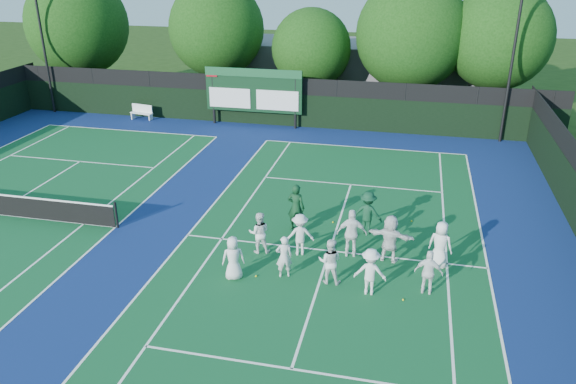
# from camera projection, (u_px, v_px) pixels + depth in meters

# --- Properties ---
(ground) EXTENTS (120.00, 120.00, 0.00)m
(ground) POSITION_uv_depth(u_px,v_px,m) (325.00, 265.00, 19.43)
(ground) COLOR #1D370F
(ground) RESTS_ON ground
(court_apron) EXTENTS (34.00, 32.00, 0.01)m
(court_apron) POSITION_uv_depth(u_px,v_px,m) (175.00, 234.00, 21.54)
(court_apron) COLOR navy
(court_apron) RESTS_ON ground
(near_court) EXTENTS (11.05, 23.85, 0.01)m
(near_court) POSITION_uv_depth(u_px,v_px,m) (330.00, 251.00, 20.32)
(near_court) COLOR #105127
(near_court) RESTS_ON ground
(back_fence) EXTENTS (34.00, 0.08, 3.00)m
(back_fence) POSITION_uv_depth(u_px,v_px,m) (271.00, 104.00, 34.43)
(back_fence) COLOR black
(back_fence) RESTS_ON ground
(scoreboard) EXTENTS (6.00, 0.21, 3.55)m
(scoreboard) POSITION_uv_depth(u_px,v_px,m) (253.00, 91.00, 33.93)
(scoreboard) COLOR black
(scoreboard) RESTS_ON ground
(clubhouse) EXTENTS (18.00, 6.00, 4.00)m
(clubhouse) POSITION_uv_depth(u_px,v_px,m) (352.00, 71.00, 40.52)
(clubhouse) COLOR slate
(clubhouse) RESTS_ON ground
(light_pole_left) EXTENTS (1.20, 0.30, 10.12)m
(light_pole_left) POSITION_uv_depth(u_px,v_px,m) (38.00, 14.00, 35.24)
(light_pole_left) COLOR black
(light_pole_left) RESTS_ON ground
(light_pole_right) EXTENTS (1.20, 0.30, 10.12)m
(light_pole_right) POSITION_uv_depth(u_px,v_px,m) (518.00, 27.00, 29.46)
(light_pole_right) COLOR black
(light_pole_right) RESTS_ON ground
(bench) EXTENTS (1.57, 0.69, 0.96)m
(bench) POSITION_uv_depth(u_px,v_px,m) (142.00, 111.00, 35.91)
(bench) COLOR white
(bench) RESTS_ON ground
(tree_a) EXTENTS (6.99, 6.99, 8.74)m
(tree_a) POSITION_uv_depth(u_px,v_px,m) (80.00, 27.00, 39.13)
(tree_a) COLOR black
(tree_a) RESTS_ON ground
(tree_b) EXTENTS (6.27, 6.27, 8.40)m
(tree_b) POSITION_uv_depth(u_px,v_px,m) (219.00, 31.00, 37.05)
(tree_b) COLOR black
(tree_b) RESTS_ON ground
(tree_c) EXTENTS (5.11, 5.11, 6.76)m
(tree_c) POSITION_uv_depth(u_px,v_px,m) (314.00, 51.00, 36.16)
(tree_c) COLOR black
(tree_c) RESTS_ON ground
(tree_d) EXTENTS (6.87, 6.87, 8.70)m
(tree_d) POSITION_uv_depth(u_px,v_px,m) (414.00, 37.00, 34.49)
(tree_d) COLOR black
(tree_d) RESTS_ON ground
(tree_e) EXTENTS (6.23, 6.23, 8.36)m
(tree_e) POSITION_uv_depth(u_px,v_px,m) (501.00, 40.00, 33.45)
(tree_e) COLOR black
(tree_e) RESTS_ON ground
(tennis_ball_0) EXTENTS (0.07, 0.07, 0.07)m
(tennis_ball_0) POSITION_uv_depth(u_px,v_px,m) (256.00, 276.00, 18.70)
(tennis_ball_0) COLOR gold
(tennis_ball_0) RESTS_ON ground
(tennis_ball_1) EXTENTS (0.07, 0.07, 0.07)m
(tennis_ball_1) POSITION_uv_depth(u_px,v_px,m) (412.00, 221.00, 22.50)
(tennis_ball_1) COLOR gold
(tennis_ball_1) RESTS_ON ground
(tennis_ball_2) EXTENTS (0.07, 0.07, 0.07)m
(tennis_ball_2) POSITION_uv_depth(u_px,v_px,m) (373.00, 284.00, 18.23)
(tennis_ball_2) COLOR gold
(tennis_ball_2) RESTS_ON ground
(tennis_ball_3) EXTENTS (0.07, 0.07, 0.07)m
(tennis_ball_3) POSITION_uv_depth(u_px,v_px,m) (264.00, 227.00, 22.01)
(tennis_ball_3) COLOR gold
(tennis_ball_3) RESTS_ON ground
(tennis_ball_4) EXTENTS (0.07, 0.07, 0.07)m
(tennis_ball_4) POSITION_uv_depth(u_px,v_px,m) (333.00, 222.00, 22.40)
(tennis_ball_4) COLOR gold
(tennis_ball_4) RESTS_ON ground
(tennis_ball_5) EXTENTS (0.07, 0.07, 0.07)m
(tennis_ball_5) POSITION_uv_depth(u_px,v_px,m) (403.00, 300.00, 17.44)
(tennis_ball_5) COLOR gold
(tennis_ball_5) RESTS_ON ground
(player_front_0) EXTENTS (0.87, 0.72, 1.53)m
(player_front_0) POSITION_uv_depth(u_px,v_px,m) (233.00, 258.00, 18.35)
(player_front_0) COLOR white
(player_front_0) RESTS_ON ground
(player_front_1) EXTENTS (0.64, 0.53, 1.50)m
(player_front_1) POSITION_uv_depth(u_px,v_px,m) (284.00, 257.00, 18.46)
(player_front_1) COLOR silver
(player_front_1) RESTS_ON ground
(player_front_2) EXTENTS (0.78, 0.61, 1.57)m
(player_front_2) POSITION_uv_depth(u_px,v_px,m) (330.00, 261.00, 18.12)
(player_front_2) COLOR white
(player_front_2) RESTS_ON ground
(player_front_3) EXTENTS (1.02, 0.59, 1.58)m
(player_front_3) POSITION_uv_depth(u_px,v_px,m) (370.00, 272.00, 17.52)
(player_front_3) COLOR white
(player_front_3) RESTS_ON ground
(player_front_4) EXTENTS (0.92, 0.47, 1.52)m
(player_front_4) POSITION_uv_depth(u_px,v_px,m) (429.00, 273.00, 17.54)
(player_front_4) COLOR white
(player_front_4) RESTS_ON ground
(player_back_0) EXTENTS (0.88, 0.76, 1.56)m
(player_back_0) POSITION_uv_depth(u_px,v_px,m) (259.00, 233.00, 19.97)
(player_back_0) COLOR white
(player_back_0) RESTS_ON ground
(player_back_1) EXTENTS (1.14, 0.86, 1.57)m
(player_back_1) POSITION_uv_depth(u_px,v_px,m) (300.00, 235.00, 19.82)
(player_back_1) COLOR silver
(player_back_1) RESTS_ON ground
(player_back_2) EXTENTS (1.10, 0.56, 1.80)m
(player_back_2) POSITION_uv_depth(u_px,v_px,m) (352.00, 233.00, 19.66)
(player_back_2) COLOR white
(player_back_2) RESTS_ON ground
(player_back_3) EXTENTS (1.68, 0.79, 1.74)m
(player_back_3) POSITION_uv_depth(u_px,v_px,m) (390.00, 238.00, 19.37)
(player_back_3) COLOR silver
(player_back_3) RESTS_ON ground
(player_back_4) EXTENTS (0.95, 0.77, 1.69)m
(player_back_4) POSITION_uv_depth(u_px,v_px,m) (440.00, 245.00, 19.03)
(player_back_4) COLOR white
(player_back_4) RESTS_ON ground
(coach_left) EXTENTS (0.76, 0.57, 1.90)m
(coach_left) POSITION_uv_depth(u_px,v_px,m) (296.00, 207.00, 21.52)
(coach_left) COLOR #0E341A
(coach_left) RESTS_ON ground
(coach_right) EXTENTS (1.18, 0.78, 1.72)m
(coach_right) POSITION_uv_depth(u_px,v_px,m) (368.00, 213.00, 21.28)
(coach_right) COLOR #103B24
(coach_right) RESTS_ON ground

